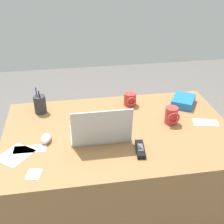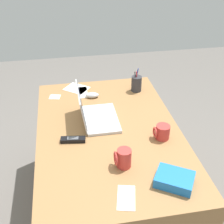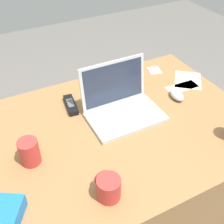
{
  "view_description": "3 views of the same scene",
  "coord_description": "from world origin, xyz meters",
  "views": [
    {
      "loc": [
        0.28,
        1.47,
        1.68
      ],
      "look_at": [
        0.04,
        -0.03,
        0.83
      ],
      "focal_mm": 47.35,
      "sensor_mm": 36.0,
      "label": 1
    },
    {
      "loc": [
        -1.49,
        0.24,
        1.83
      ],
      "look_at": [
        0.06,
        -0.03,
        0.81
      ],
      "focal_mm": 47.93,
      "sensor_mm": 36.0,
      "label": 2
    },
    {
      "loc": [
        -0.39,
        -0.82,
        1.57
      ],
      "look_at": [
        0.06,
        0.05,
        0.77
      ],
      "focal_mm": 45.27,
      "sensor_mm": 36.0,
      "label": 3
    }
  ],
  "objects": [
    {
      "name": "pen_holder",
      "position": [
        0.47,
        -0.29,
        0.78
      ],
      "size": [
        0.08,
        0.08,
        0.18
      ],
      "color": "#333338",
      "rests_on": "desk"
    },
    {
      "name": "coffee_mug_tall",
      "position": [
        -0.33,
        -0.02,
        0.78
      ],
      "size": [
        0.08,
        0.09,
        0.11
      ],
      "color": "#C63833",
      "rests_on": "desk"
    },
    {
      "name": "desk",
      "position": [
        0.0,
        0.0,
        0.36
      ],
      "size": [
        1.37,
        0.89,
        0.72
      ],
      "primitive_type": "cube",
      "color": "#9E7042",
      "rests_on": "ground"
    },
    {
      "name": "paper_note_left",
      "position": [
        0.58,
        0.16,
        0.72
      ],
      "size": [
        0.22,
        0.22,
        0.0
      ],
      "primitive_type": "cube",
      "rotation": [
        0.0,
        0.0,
        -0.67
      ],
      "color": "white",
      "rests_on": "desk"
    },
    {
      "name": "computer_mouse",
      "position": [
        0.43,
        0.05,
        0.74
      ],
      "size": [
        0.07,
        0.11,
        0.04
      ],
      "primitive_type": "ellipsoid",
      "rotation": [
        0.0,
        0.0,
        -0.14
      ],
      "color": "silver",
      "rests_on": "desk"
    },
    {
      "name": "paper_note_near_laptop",
      "position": [
        0.51,
        0.11,
        0.72
      ],
      "size": [
        0.18,
        0.08,
        0.0
      ],
      "primitive_type": "cube",
      "rotation": [
        0.0,
        0.0,
        -0.03
      ],
      "color": "white",
      "rests_on": "desk"
    },
    {
      "name": "ground_plane",
      "position": [
        0.0,
        0.0,
        0.0
      ],
      "size": [
        6.0,
        6.0,
        0.0
      ],
      "primitive_type": "plane",
      "color": "slate"
    },
    {
      "name": "snack_bag",
      "position": [
        -0.5,
        -0.25,
        0.75
      ],
      "size": [
        0.21,
        0.23,
        0.05
      ],
      "primitive_type": "cube",
      "rotation": [
        0.0,
        0.0,
        -0.55
      ],
      "color": "blue",
      "rests_on": "desk"
    },
    {
      "name": "paper_note_front",
      "position": [
        0.48,
        0.33,
        0.72
      ],
      "size": [
        0.08,
        0.09,
        0.0
      ],
      "primitive_type": "cube",
      "rotation": [
        0.0,
        0.0,
        -0.22
      ],
      "color": "white",
      "rests_on": "desk"
    },
    {
      "name": "cordless_phone",
      "position": [
        -0.07,
        0.23,
        0.73
      ],
      "size": [
        0.06,
        0.15,
        0.03
      ],
      "color": "black",
      "rests_on": "desk"
    },
    {
      "name": "paper_note_right",
      "position": [
        -0.55,
        0.01,
        0.72
      ],
      "size": [
        0.17,
        0.12,
        0.0
      ],
      "primitive_type": "cube",
      "rotation": [
        0.0,
        0.0,
        -0.23
      ],
      "color": "white",
      "rests_on": "desk"
    },
    {
      "name": "coffee_mug_white",
      "position": [
        -0.13,
        -0.3,
        0.77
      ],
      "size": [
        0.08,
        0.1,
        0.09
      ],
      "color": "#C63833",
      "rests_on": "desk"
    },
    {
      "name": "laptop",
      "position": [
        0.12,
        0.07,
        0.77
      ],
      "size": [
        0.34,
        0.25,
        0.23
      ],
      "color": "silver",
      "rests_on": "desk"
    }
  ]
}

